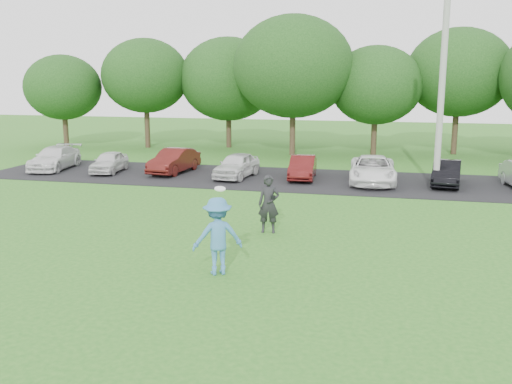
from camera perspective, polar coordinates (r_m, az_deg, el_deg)
ground at (r=15.32m, az=-3.10°, el=-7.34°), size 100.00×100.00×0.00m
parking_lot at (r=27.65m, az=4.62°, el=1.25°), size 32.00×6.50×0.03m
utility_pole at (r=26.36m, az=18.16°, el=11.01°), size 0.28×0.28×9.90m
frisbee_player at (r=14.45m, az=-3.86°, el=-4.41°), size 1.48×1.25×2.32m
camera_bystander at (r=18.20m, az=1.28°, el=-1.21°), size 0.73×0.53×1.87m
parked_cars at (r=27.53m, az=4.61°, el=2.48°), size 28.71×4.71×1.25m
tree_row at (r=36.73m, az=9.57°, el=11.36°), size 42.39×9.85×8.64m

